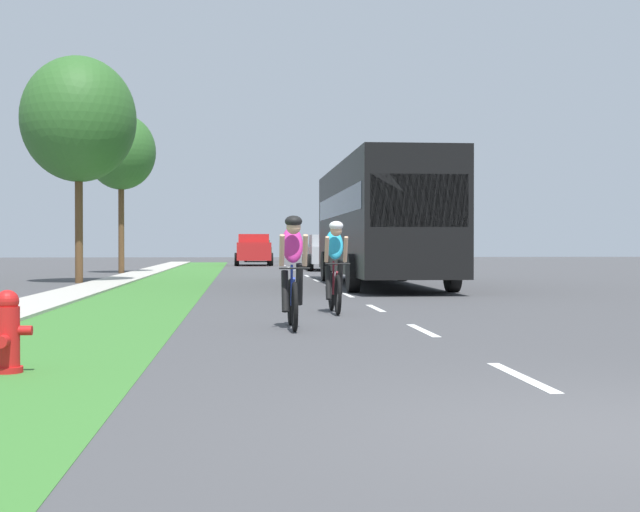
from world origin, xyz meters
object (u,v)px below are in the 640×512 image
(sedan_dark_green, at_px, (258,251))
(street_tree_near, at_px, (79,120))
(fire_hydrant_red, at_px, (7,333))
(cyclist_lead, at_px, (293,271))
(cyclist_trailing, at_px, (335,266))
(suv_red, at_px, (253,249))
(bus_black, at_px, (380,217))
(pickup_silver, at_px, (329,252))
(street_tree_far, at_px, (121,152))

(sedan_dark_green, height_order, street_tree_near, street_tree_near)
(fire_hydrant_red, relative_size, cyclist_lead, 0.44)
(cyclist_trailing, bearing_deg, suv_red, 91.43)
(cyclist_lead, relative_size, sedan_dark_green, 0.40)
(fire_hydrant_red, distance_m, bus_black, 18.31)
(bus_black, bearing_deg, pickup_silver, 89.81)
(sedan_dark_green, bearing_deg, suv_red, -92.45)
(bus_black, height_order, pickup_silver, bus_black)
(pickup_silver, bearing_deg, cyclist_trailing, -95.42)
(bus_black, bearing_deg, sedan_dark_green, 94.28)
(suv_red, bearing_deg, street_tree_far, -112.13)
(cyclist_lead, xyz_separation_m, cyclist_trailing, (0.89, 2.77, 0.00))
(cyclist_lead, bearing_deg, fire_hydrant_red, -124.90)
(sedan_dark_green, distance_m, street_tree_far, 26.61)
(cyclist_trailing, height_order, suv_red, suv_red)
(cyclist_trailing, bearing_deg, sedan_dark_green, 90.48)
(street_tree_far, bearing_deg, street_tree_near, -90.16)
(bus_black, relative_size, pickup_silver, 2.27)
(fire_hydrant_red, xyz_separation_m, cyclist_trailing, (3.74, 6.86, 0.44))
(cyclist_lead, distance_m, suv_red, 38.78)
(street_tree_far, bearing_deg, cyclist_trailing, -73.52)
(bus_black, relative_size, street_tree_near, 1.67)
(fire_hydrant_red, distance_m, street_tree_far, 29.48)
(cyclist_trailing, bearing_deg, bus_black, 76.92)
(street_tree_near, bearing_deg, fire_hydrant_red, -81.74)
(street_tree_far, bearing_deg, pickup_silver, 22.32)
(fire_hydrant_red, bearing_deg, bus_black, 70.34)
(suv_red, bearing_deg, sedan_dark_green, 87.55)
(pickup_silver, xyz_separation_m, sedan_dark_green, (-2.85, 21.85, -0.06))
(cyclist_lead, bearing_deg, street_tree_far, 102.80)
(cyclist_lead, distance_m, street_tree_far, 25.87)
(bus_black, bearing_deg, cyclist_trailing, -103.08)
(fire_hydrant_red, height_order, sedan_dark_green, sedan_dark_green)
(pickup_silver, xyz_separation_m, street_tree_far, (-8.99, -3.69, 4.17))
(pickup_silver, height_order, street_tree_near, street_tree_near)
(fire_hydrant_red, height_order, street_tree_far, street_tree_far)
(cyclist_lead, bearing_deg, suv_red, 90.02)
(cyclist_lead, distance_m, sedan_dark_green, 50.44)
(bus_black, relative_size, street_tree_far, 1.76)
(cyclist_trailing, xyz_separation_m, bus_black, (2.40, 10.32, 1.17))
(pickup_silver, distance_m, suv_red, 10.72)
(cyclist_trailing, distance_m, street_tree_near, 14.86)
(sedan_dark_green, bearing_deg, cyclist_lead, -90.55)
(cyclist_lead, bearing_deg, cyclist_trailing, 72.26)
(sedan_dark_green, height_order, street_tree_far, street_tree_far)
(cyclist_lead, height_order, pickup_silver, pickup_silver)
(suv_red, distance_m, street_tree_far, 15.52)
(fire_hydrant_red, relative_size, street_tree_far, 0.12)
(sedan_dark_green, bearing_deg, pickup_silver, -82.57)
(bus_black, height_order, suv_red, bus_black)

